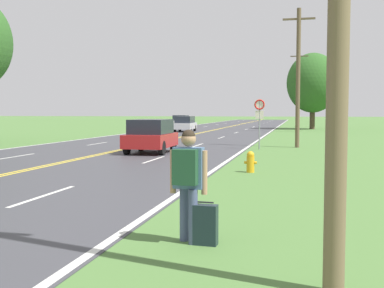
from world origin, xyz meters
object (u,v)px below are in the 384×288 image
object	(u,v)px
car_silver_hatchback_mid_near	(185,123)
car_red_hatchback_approaching	(151,135)
suitcase	(205,225)
traffic_sign	(260,111)
tree_behind_sign	(313,83)
fire_hydrant	(250,162)
hitchhiker_person	(188,174)
car_white_sedan_mid_far	(181,121)

from	to	relation	value
car_silver_hatchback_mid_near	car_red_hatchback_approaching	bearing A→B (deg)	-172.98
suitcase	traffic_sign	bearing A→B (deg)	5.59
suitcase	tree_behind_sign	distance (m)	51.04
fire_hydrant	car_red_hatchback_approaching	bearing A→B (deg)	130.49
hitchhiker_person	car_red_hatchback_approaching	bearing A→B (deg)	22.89
suitcase	tree_behind_sign	bearing A→B (deg)	0.20
car_red_hatchback_approaching	car_silver_hatchback_mid_near	bearing A→B (deg)	-171.43
car_red_hatchback_approaching	car_silver_hatchback_mid_near	distance (m)	25.53
fire_hydrant	tree_behind_sign	size ratio (longest dim) A/B	0.08
hitchhiker_person	car_red_hatchback_approaching	xyz separation A→B (m)	(-5.50, 15.51, -0.21)
hitchhiker_person	car_silver_hatchback_mid_near	world-z (taller)	hitchhiker_person
car_silver_hatchback_mid_near	fire_hydrant	bearing A→B (deg)	-165.38
fire_hydrant	car_silver_hatchback_mid_near	xyz separation A→B (m)	(-9.88, 31.69, 0.47)
car_red_hatchback_approaching	car_silver_hatchback_mid_near	xyz separation A→B (m)	(-4.31, 25.16, -0.04)
car_white_sedan_mid_far	suitcase	bearing A→B (deg)	-167.67
tree_behind_sign	car_silver_hatchback_mid_near	bearing A→B (deg)	-142.18
car_silver_hatchback_mid_near	car_white_sedan_mid_far	bearing A→B (deg)	13.22
suitcase	traffic_sign	world-z (taller)	traffic_sign
traffic_sign	car_white_sedan_mid_far	world-z (taller)	traffic_sign
suitcase	traffic_sign	distance (m)	19.16
car_red_hatchback_approaching	fire_hydrant	bearing A→B (deg)	39.34
suitcase	car_red_hatchback_approaching	size ratio (longest dim) A/B	0.19
tree_behind_sign	car_red_hatchback_approaching	distance (m)	36.48
traffic_sign	car_silver_hatchback_mid_near	xyz separation A→B (m)	(-9.35, 21.63, -1.22)
fire_hydrant	car_red_hatchback_approaching	world-z (taller)	car_red_hatchback_approaching
fire_hydrant	traffic_sign	xyz separation A→B (m)	(-0.53, 10.06, 1.70)
hitchhiker_person	tree_behind_sign	world-z (taller)	tree_behind_sign
car_white_sedan_mid_far	tree_behind_sign	bearing A→B (deg)	-97.21
hitchhiker_person	traffic_sign	world-z (taller)	traffic_sign
traffic_sign	tree_behind_sign	xyz separation A→B (m)	(3.54, 31.64, 3.31)
hitchhiker_person	fire_hydrant	world-z (taller)	hitchhiker_person
car_silver_hatchback_mid_near	car_white_sedan_mid_far	size ratio (longest dim) A/B	0.99
car_red_hatchback_approaching	car_silver_hatchback_mid_near	size ratio (longest dim) A/B	0.84
car_white_sedan_mid_far	fire_hydrant	bearing A→B (deg)	-165.08
car_white_sedan_mid_far	car_red_hatchback_approaching	bearing A→B (deg)	-170.33
fire_hydrant	tree_behind_sign	world-z (taller)	tree_behind_sign
suitcase	fire_hydrant	xyz separation A→B (m)	(-0.21, 9.01, 0.05)
fire_hydrant	car_red_hatchback_approaching	distance (m)	8.60
suitcase	hitchhiker_person	bearing A→B (deg)	86.76
fire_hydrant	traffic_sign	bearing A→B (deg)	93.04
suitcase	car_white_sedan_mid_far	bearing A→B (deg)	17.73
suitcase	car_red_hatchback_approaching	bearing A→B (deg)	23.76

